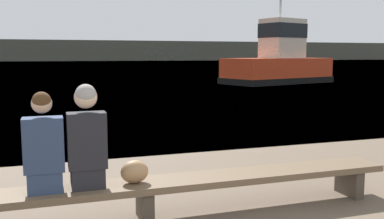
{
  "coord_description": "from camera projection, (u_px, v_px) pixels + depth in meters",
  "views": [
    {
      "loc": [
        -1.39,
        -1.35,
        1.77
      ],
      "look_at": [
        1.05,
        6.0,
        0.77
      ],
      "focal_mm": 40.0,
      "sensor_mm": 36.0,
      "label": 1
    }
  ],
  "objects": [
    {
      "name": "shopping_bag",
      "position": [
        135.0,
        172.0,
        4.5
      ],
      "size": [
        0.29,
        0.2,
        0.24
      ],
      "color": "#9E754C",
      "rests_on": "bench_main"
    },
    {
      "name": "bench_main",
      "position": [
        145.0,
        189.0,
        4.55
      ],
      "size": [
        5.85,
        0.49,
        0.42
      ],
      "color": "brown",
      "rests_on": "ground"
    },
    {
      "name": "water_surface",
      "position": [
        54.0,
        61.0,
        120.35
      ],
      "size": [
        240.0,
        240.0,
        0.0
      ],
      "primitive_type": "plane",
      "color": "#386084",
      "rests_on": "ground"
    },
    {
      "name": "person_right",
      "position": [
        87.0,
        141.0,
        4.3
      ],
      "size": [
        0.38,
        0.4,
        1.06
      ],
      "color": "black",
      "rests_on": "bench_main"
    },
    {
      "name": "far_shoreline",
      "position": [
        54.0,
        51.0,
        118.85
      ],
      "size": [
        600.0,
        12.0,
        5.65
      ],
      "primitive_type": "cube",
      "color": "#4C4C42",
      "rests_on": "ground"
    },
    {
      "name": "person_left",
      "position": [
        44.0,
        149.0,
        4.18
      ],
      "size": [
        0.38,
        0.39,
        1.0
      ],
      "color": "navy",
      "rests_on": "bench_main"
    },
    {
      "name": "tugboat_red",
      "position": [
        279.0,
        63.0,
        26.55
      ],
      "size": [
        7.77,
        5.08,
        7.14
      ],
      "rotation": [
        0.0,
        0.0,
        1.88
      ],
      "color": "red",
      "rests_on": "water_surface"
    }
  ]
}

